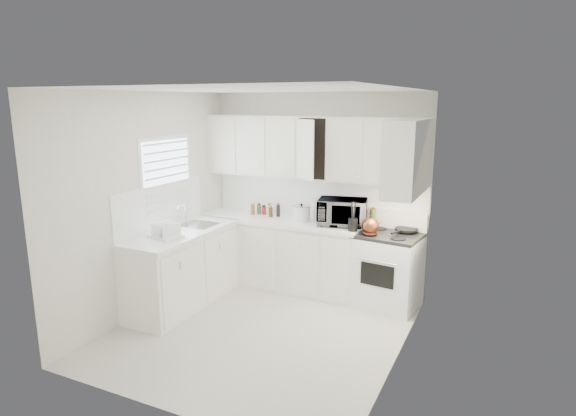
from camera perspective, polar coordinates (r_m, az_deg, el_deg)
The scene contains 36 objects.
floor at distance 5.55m, azimuth -3.19°, elevation -14.15°, with size 3.20×3.20×0.00m, color silver.
ceiling at distance 4.96m, azimuth -3.57°, elevation 13.76°, with size 3.20×3.20×0.00m, color white.
wall_back at distance 6.52m, azimuth 3.39°, elevation 1.98°, with size 3.00×3.00×0.00m, color white.
wall_front at distance 3.83m, azimuth -14.98°, elevation -6.01°, with size 3.00×3.00×0.00m, color white.
wall_left at distance 5.96m, azimuth -16.13°, elevation 0.49°, with size 3.20×3.20×0.00m, color white.
wall_right at distance 4.60m, azimuth 13.29°, elevation -2.84°, with size 3.20×3.20×0.00m, color white.
window_blinds at distance 6.16m, azimuth -13.99°, elevation 3.37°, with size 0.06×0.96×1.06m, color white, non-canonical shape.
lower_cabinets_back at distance 6.62m, azimuth -0.83°, elevation -5.44°, with size 2.22×0.60×0.90m, color white, non-canonical shape.
lower_cabinets_left at distance 6.15m, azimuth -12.30°, elevation -7.17°, with size 0.60×1.60×0.90m, color white, non-canonical shape.
countertop_back at distance 6.48m, azimuth -0.88°, elevation -1.46°, with size 2.24×0.64×0.05m, color white.
countertop_left at distance 6.00m, azimuth -12.43°, elevation -2.91°, with size 0.64×1.62×0.05m, color white.
backsplash_back at distance 6.53m, azimuth 3.35°, elevation 1.32°, with size 2.98×0.02×0.55m, color white.
backsplash_left at distance 6.11m, azimuth -14.79°, elevation 0.15°, with size 0.02×1.60×0.55m, color white.
upper_cabinets_back at distance 6.34m, azimuth 2.85°, elevation 3.51°, with size 3.00×0.33×0.80m, color white, non-canonical shape.
upper_cabinets_right at distance 5.37m, azimuth 13.56°, elevation 1.53°, with size 0.33×0.90×0.80m, color white, non-canonical shape.
sink at distance 6.23m, azimuth -10.53°, elevation -0.87°, with size 0.42×0.38×0.30m, color gray, non-canonical shape.
stove at distance 6.07m, azimuth 11.62°, elevation -6.02°, with size 0.76×0.63×1.17m, color white, non-canonical shape.
tea_kettle at distance 5.83m, azimuth 9.73°, elevation -1.90°, with size 0.25×0.21×0.23m, color brown, non-canonical shape.
frying_pan at distance 6.08m, azimuth 13.79°, elevation -2.38°, with size 0.28×0.48×0.04m, color black, non-canonical shape.
microwave at distance 6.14m, azimuth 6.42°, elevation -0.15°, with size 0.60×0.33×0.41m, color gray.
rice_cooker at distance 6.32m, azimuth 1.60°, elevation -0.51°, with size 0.23×0.23×0.23m, color white, non-canonical shape.
paper_towel at distance 6.46m, azimuth 3.42°, elevation -0.07°, with size 0.12×0.12×0.27m, color white.
utensil_crock at distance 5.87m, azimuth 7.68°, elevation -0.95°, with size 0.12×0.12×0.37m, color black, non-canonical shape.
dish_rack at distance 5.74m, azimuth -14.26°, elevation -2.41°, with size 0.36×0.27×0.20m, color white, non-canonical shape.
spice_left_0 at distance 6.78m, azimuth -3.89°, elevation -0.08°, with size 0.06×0.06×0.13m, color brown.
spice_left_1 at distance 6.67m, azimuth -3.70°, elevation -0.29°, with size 0.06×0.06×0.13m, color #3B7426.
spice_left_2 at distance 6.71m, azimuth -2.77°, elevation -0.20°, with size 0.06×0.06×0.13m, color #B0173C.
spice_left_3 at distance 6.60m, azimuth -2.56°, elevation -0.42°, with size 0.06×0.06×0.13m, color #CBEF38.
spice_left_4 at distance 6.64m, azimuth -1.63°, elevation -0.32°, with size 0.06×0.06×0.13m, color #582A19.
spice_left_5 at distance 6.53m, azimuth -1.40°, elevation -0.54°, with size 0.06×0.06×0.13m, color black.
sauce_right_0 at distance 6.25m, azimuth 7.81°, elevation -0.96°, with size 0.06×0.06×0.19m, color #B0173C.
sauce_right_1 at distance 6.18m, azimuth 8.13°, elevation -1.13°, with size 0.06×0.06×0.19m, color #CBEF38.
sauce_right_2 at distance 6.22m, azimuth 8.77°, elevation -1.06°, with size 0.06×0.06×0.19m, color #582A19.
sauce_right_3 at distance 6.15m, azimuth 9.10°, elevation -1.23°, with size 0.06×0.06×0.19m, color black.
sauce_right_4 at distance 6.19m, azimuth 9.75°, elevation -1.16°, with size 0.06×0.06×0.19m, color brown.
sauce_right_5 at distance 6.12m, azimuth 10.09°, elevation -1.33°, with size 0.06×0.06×0.19m, color #3B7426.
Camera 1 is at (2.39, -4.35, 2.49)m, focal length 30.17 mm.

